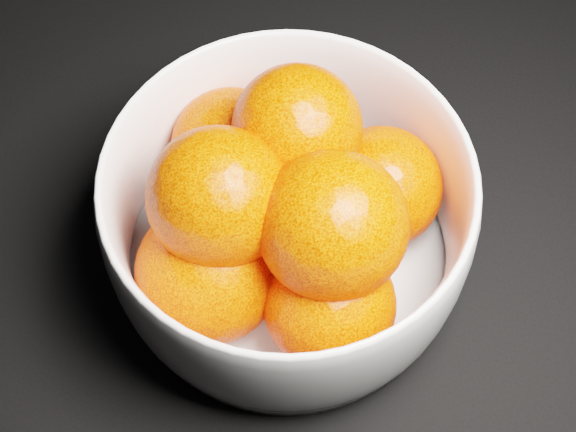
{
  "coord_description": "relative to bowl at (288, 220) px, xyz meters",
  "views": [
    {
      "loc": [
        0.25,
        -0.24,
        0.48
      ],
      "look_at": [
        0.25,
        -0.0,
        0.06
      ],
      "focal_mm": 50.0,
      "sensor_mm": 36.0,
      "label": 1
    }
  ],
  "objects": [
    {
      "name": "bowl",
      "position": [
        0.0,
        0.0,
        0.0
      ],
      "size": [
        0.22,
        0.22,
        0.11
      ],
      "rotation": [
        0.0,
        0.0,
        0.16
      ],
      "color": "white",
      "rests_on": "ground"
    },
    {
      "name": "orange_pile",
      "position": [
        -0.0,
        -0.0,
        0.02
      ],
      "size": [
        0.19,
        0.19,
        0.13
      ],
      "color": "#FF3D05",
      "rests_on": "bowl"
    }
  ]
}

